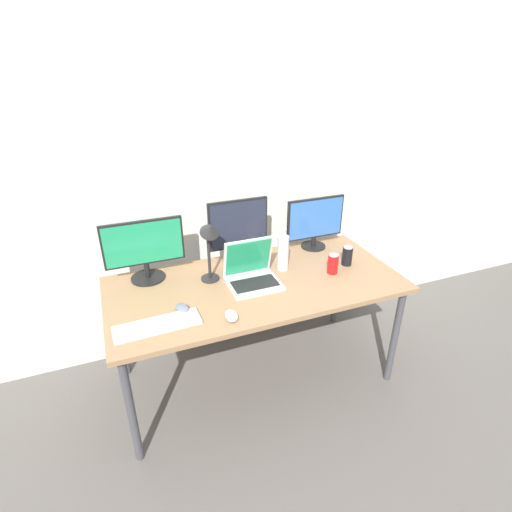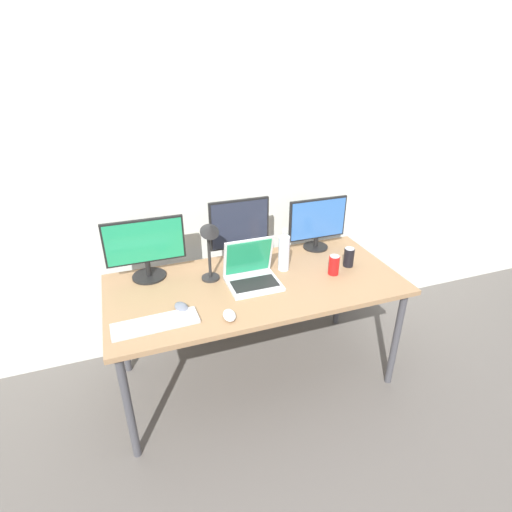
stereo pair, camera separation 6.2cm
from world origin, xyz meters
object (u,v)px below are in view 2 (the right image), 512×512
Objects in this scene: mouse_by_laptop at (229,315)px; soda_can_near_keyboard at (334,265)px; mouse_by_keyboard at (181,307)px; water_bottle at (284,251)px; monitor_right at (317,222)px; keyboard_main at (155,324)px; work_desk at (256,291)px; laptop_silver at (252,273)px; monitor_left at (145,247)px; monitor_center at (240,230)px; desk_lamp at (210,240)px; soda_can_by_laptop at (349,257)px.

mouse_by_laptop is 0.86× the size of soda_can_near_keyboard.
mouse_by_keyboard is 0.38× the size of water_bottle.
keyboard_main is (-1.18, -0.54, -0.18)m from monitor_right.
mouse_by_laptop is (-0.25, -0.29, 0.07)m from work_desk.
mouse_by_keyboard is at bearing -156.78° from monitor_right.
laptop_silver is at bearing 19.73° from keyboard_main.
mouse_by_laptop is (0.37, -0.06, 0.01)m from keyboard_main.
soda_can_near_keyboard is (0.27, -0.16, -0.07)m from water_bottle.
monitor_left is 1.10× the size of monitor_center.
mouse_by_laptop reaches higher than keyboard_main.
monitor_center is 0.67m from mouse_by_laptop.
desk_lamp reaches higher than soda_can_near_keyboard.
monitor_right is 1.38× the size of laptop_silver.
desk_lamp is (0.35, -0.19, 0.07)m from monitor_left.
monitor_left reaches higher than keyboard_main.
soda_can_by_laptop is at bearing -24.88° from monitor_center.
water_bottle is 0.49m from desk_lamp.
keyboard_main is (-0.62, -0.52, -0.22)m from monitor_center.
mouse_by_laptop is (0.22, -0.16, -0.00)m from mouse_by_keyboard.
mouse_by_keyboard is at bearing -73.42° from monitor_left.
soda_can_near_keyboard is 0.31× the size of desk_lamp.
monitor_left is 1.15m from soda_can_near_keyboard.
soda_can_near_keyboard is at bearing 6.37° from keyboard_main.
mouse_by_keyboard is at bearing 150.06° from mouse_by_laptop.
monitor_left is 3.74× the size of soda_can_near_keyboard.
water_bottle is at bearing 18.95° from keyboard_main.
monitor_center reaches higher than desk_lamp.
monitor_right is (0.57, 0.02, -0.03)m from monitor_center.
desk_lamp reaches higher than monitor_left.
desk_lamp is at bearing 160.31° from laptop_silver.
laptop_silver is 0.74× the size of desk_lamp.
mouse_by_laptop is 0.93m from soda_can_by_laptop.
soda_can_near_keyboard is at bearing -7.13° from work_desk.
mouse_by_keyboard is at bearing -173.29° from soda_can_by_laptop.
mouse_by_keyboard is at bearing -162.02° from laptop_silver.
keyboard_main is 0.38m from mouse_by_laptop.
soda_can_near_keyboard is 0.78m from desk_lamp.
monitor_center is at bearing 38.14° from keyboard_main.
soda_can_by_laptop is at bearing -0.20° from work_desk.
monitor_left reaches higher than water_bottle.
monitor_center is 0.32m from water_bottle.
work_desk is 0.65m from soda_can_by_laptop.
soda_can_near_keyboard is (0.51, -0.08, 0.00)m from laptop_silver.
monitor_right is at bearing 32.17° from water_bottle.
monitor_left is 0.48m from mouse_by_keyboard.
monitor_right is at bearing 103.36° from soda_can_by_laptop.
work_desk is 0.43m from desk_lamp.
monitor_right is 1.03m from mouse_by_laptop.
laptop_silver is (-0.02, -0.28, -0.16)m from monitor_center.
mouse_by_keyboard is 0.41m from desk_lamp.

